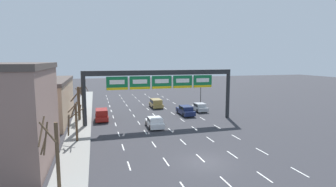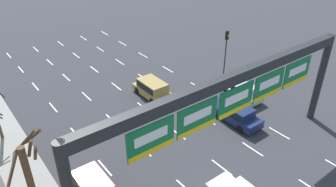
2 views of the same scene
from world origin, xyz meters
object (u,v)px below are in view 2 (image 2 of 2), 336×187
at_px(sign_gantry, 233,96).
at_px(suv_gold, 152,88).
at_px(car_navy, 236,113).
at_px(tree_bare_furthest, 29,172).
at_px(car_silver, 243,91).
at_px(traffic_light_near_gantry, 226,45).

height_order(sign_gantry, suv_gold, sign_gantry).
relative_size(sign_gantry, car_navy, 4.52).
height_order(car_navy, tree_bare_furthest, tree_bare_furthest).
distance_m(car_silver, traffic_light_near_gantry, 5.67).
distance_m(sign_gantry, car_navy, 8.08).
bearing_deg(suv_gold, tree_bare_furthest, -151.62).
xyz_separation_m(suv_gold, tree_bare_furthest, (-13.34, -7.21, 2.29)).
bearing_deg(suv_gold, car_navy, -67.61).
bearing_deg(tree_bare_furthest, sign_gantry, -20.02).
xyz_separation_m(sign_gantry, car_silver, (8.40, 5.80, -5.20)).
bearing_deg(car_silver, car_navy, -147.42).
relative_size(sign_gantry, suv_gold, 5.18).
bearing_deg(car_navy, tree_bare_furthest, 178.11).
relative_size(car_navy, suv_gold, 1.15).
distance_m(car_navy, car_silver, 4.00).
xyz_separation_m(traffic_light_near_gantry, tree_bare_furthest, (-21.96, -6.08, -0.39)).
xyz_separation_m(sign_gantry, car_navy, (5.03, 3.65, -5.16)).
bearing_deg(car_navy, car_silver, 32.58).
height_order(car_navy, traffic_light_near_gantry, traffic_light_near_gantry).
bearing_deg(sign_gantry, suv_gold, 80.87).
height_order(suv_gold, car_silver, suv_gold).
distance_m(sign_gantry, traffic_light_near_gantry, 14.85).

